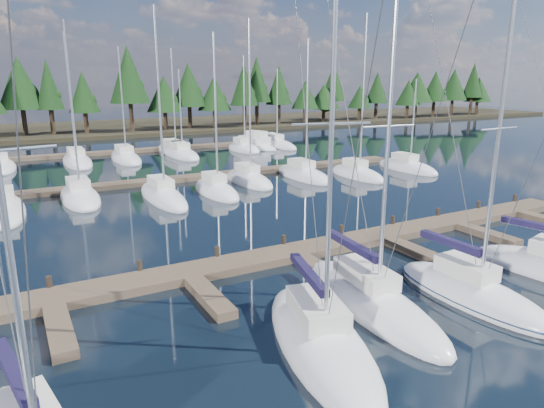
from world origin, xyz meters
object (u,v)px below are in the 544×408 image
front_sailboat_3 (371,301)px  motor_yacht_right (255,145)px  main_dock (299,256)px  front_sailboat_2 (320,340)px  front_sailboat_4 (471,293)px

front_sailboat_3 → motor_yacht_right: 47.45m
motor_yacht_right → main_dock: bearing=-113.4°
front_sailboat_2 → front_sailboat_4: size_ratio=1.08×
main_dock → front_sailboat_3: size_ratio=3.17×
front_sailboat_2 → motor_yacht_right: front_sailboat_2 is taller
front_sailboat_3 → motor_yacht_right: (16.81, 44.37, 0.15)m
main_dock → front_sailboat_4: size_ratio=3.25×
front_sailboat_2 → main_dock: bearing=63.3°
main_dock → front_sailboat_4: front_sailboat_4 is taller
front_sailboat_3 → front_sailboat_2: bearing=-156.3°
main_dock → front_sailboat_3: 6.10m
front_sailboat_3 → front_sailboat_4: 4.57m
main_dock → front_sailboat_2: (-3.87, -7.70, 0.09)m
main_dock → motor_yacht_right: bearing=66.6°
front_sailboat_4 → motor_yacht_right: size_ratio=1.64×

